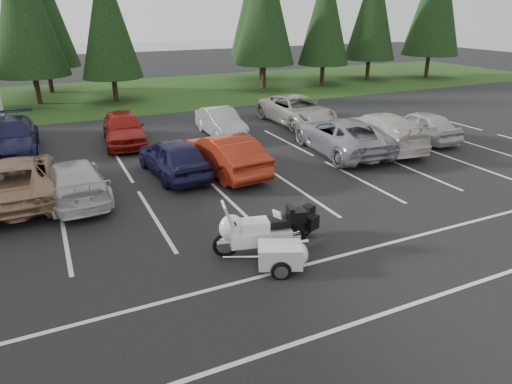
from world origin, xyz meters
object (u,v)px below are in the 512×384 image
object	(u,v)px
car_near_6	(341,135)
car_near_8	(421,125)
touring_motorcycle	(260,227)
adventure_motorcycle	(293,224)
car_near_5	(224,154)
car_far_3	(221,123)
cargo_trailer	(280,257)
car_far_2	(123,128)
car_near_3	(74,180)
car_far_4	(297,110)
car_near_2	(15,179)
car_near_7	(378,130)
car_far_1	(10,138)
car_near_4	(173,157)

from	to	relation	value
car_near_6	car_near_8	xyz separation A→B (m)	(4.88, 0.05, -0.05)
touring_motorcycle	adventure_motorcycle	xyz separation A→B (m)	(1.07, 0.12, -0.17)
car_near_6	car_near_8	size ratio (longest dim) A/B	1.31
car_near_5	car_far_3	bearing A→B (deg)	-115.35
car_near_8	adventure_motorcycle	bearing A→B (deg)	33.24
cargo_trailer	car_far_2	bearing A→B (deg)	119.66
cargo_trailer	adventure_motorcycle	bearing A→B (deg)	72.07
car_far_2	adventure_motorcycle	xyz separation A→B (m)	(2.42, -12.45, -0.17)
car_near_8	touring_motorcycle	xyz separation A→B (m)	(-12.30, -6.93, 0.05)
car_near_3	car_near_6	xyz separation A→B (m)	(11.60, 0.71, 0.10)
car_near_6	car_far_4	distance (m)	5.76
car_near_2	car_far_4	size ratio (longest dim) A/B	0.98
car_far_4	touring_motorcycle	distance (m)	15.10
car_near_2	car_far_2	size ratio (longest dim) A/B	1.20
car_near_5	car_near_6	xyz separation A→B (m)	(5.87, 0.36, -0.00)
car_far_2	cargo_trailer	size ratio (longest dim) A/B	2.92
car_near_8	touring_motorcycle	distance (m)	14.12
car_near_6	car_near_8	world-z (taller)	car_near_6
car_near_7	touring_motorcycle	distance (m)	11.64
car_far_1	car_far_2	size ratio (longest dim) A/B	1.18
car_near_3	cargo_trailer	world-z (taller)	car_near_3
car_near_5	cargo_trailer	bearing A→B (deg)	73.28
car_near_4	car_far_3	size ratio (longest dim) A/B	1.05
car_near_2	car_far_1	bearing A→B (deg)	-87.76
car_far_3	car_far_4	distance (m)	4.93
car_near_4	car_far_4	distance (m)	10.33
car_near_5	car_near_8	xyz separation A→B (m)	(10.75, 0.41, -0.05)
car_near_3	car_far_2	xyz separation A→B (m)	(2.83, 6.41, 0.10)
car_near_3	car_near_6	size ratio (longest dim) A/B	0.83
car_near_6	car_far_3	bearing A→B (deg)	-47.01
car_near_3	car_far_2	world-z (taller)	car_far_2
cargo_trailer	car_near_5	bearing A→B (deg)	102.60
car_near_2	car_near_3	xyz separation A→B (m)	(1.82, -0.78, -0.08)
car_near_5	touring_motorcycle	bearing A→B (deg)	70.97
car_near_3	adventure_motorcycle	size ratio (longest dim) A/B	2.34
car_near_3	cargo_trailer	size ratio (longest dim) A/B	3.00
car_near_6	car_far_3	xyz separation A→B (m)	(-3.93, 5.07, -0.10)
car_near_8	touring_motorcycle	world-z (taller)	touring_motorcycle
car_near_4	car_near_3	bearing A→B (deg)	8.95
car_near_6	car_far_2	distance (m)	10.46
car_far_1	adventure_motorcycle	size ratio (longest dim) A/B	2.68
car_near_2	car_near_7	size ratio (longest dim) A/B	0.98
car_near_8	car_far_4	distance (m)	6.86
car_near_5	car_far_2	distance (m)	6.71
car_far_1	car_far_4	distance (m)	14.68
car_near_8	car_far_1	size ratio (longest dim) A/B	0.80
car_far_1	car_near_8	bearing A→B (deg)	-15.90
car_near_6	car_near_3	bearing A→B (deg)	8.68
car_near_6	adventure_motorcycle	size ratio (longest dim) A/B	2.81
car_near_7	car_far_2	world-z (taller)	car_near_7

